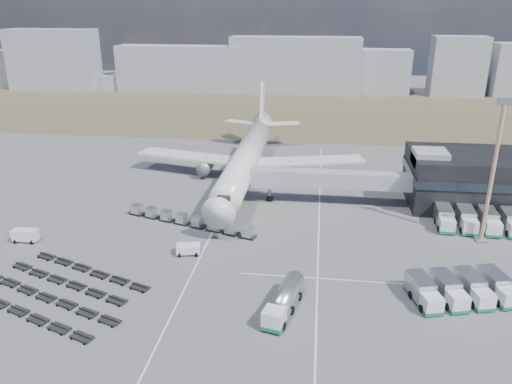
# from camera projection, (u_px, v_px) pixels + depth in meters

# --- Properties ---
(ground) EXTENTS (420.00, 420.00, 0.00)m
(ground) POSITION_uv_depth(u_px,v_px,m) (218.00, 246.00, 80.04)
(ground) COLOR #565659
(ground) RESTS_ON ground
(grass_strip) EXTENTS (420.00, 90.00, 0.01)m
(grass_strip) POSITION_uv_depth(u_px,v_px,m) (278.00, 110.00, 182.00)
(grass_strip) COLOR #4D422E
(grass_strip) RESTS_ON ground
(lane_markings) EXTENTS (47.12, 110.00, 0.01)m
(lane_markings) POSITION_uv_depth(u_px,v_px,m) (280.00, 241.00, 81.65)
(lane_markings) COLOR silver
(lane_markings) RESTS_ON ground
(terminal) EXTENTS (30.40, 16.40, 11.00)m
(terminal) POSITION_uv_depth(u_px,v_px,m) (489.00, 179.00, 94.66)
(terminal) COLOR black
(terminal) RESTS_ON ground
(jet_bridge) EXTENTS (30.30, 3.80, 7.05)m
(jet_bridge) POSITION_uv_depth(u_px,v_px,m) (320.00, 179.00, 95.27)
(jet_bridge) COLOR #939399
(jet_bridge) RESTS_ON ground
(airliner) EXTENTS (51.59, 64.53, 17.62)m
(airliner) POSITION_uv_depth(u_px,v_px,m) (247.00, 157.00, 108.17)
(airliner) COLOR silver
(airliner) RESTS_ON ground
(skyline) EXTENTS (303.94, 22.39, 25.95)m
(skyline) POSITION_uv_depth(u_px,v_px,m) (257.00, 69.00, 215.39)
(skyline) COLOR #9597A3
(skyline) RESTS_ON ground
(fuel_tanker) EXTENTS (4.87, 10.41, 3.26)m
(fuel_tanker) POSITION_uv_depth(u_px,v_px,m) (284.00, 301.00, 62.50)
(fuel_tanker) COLOR silver
(fuel_tanker) RESTS_ON ground
(pushback_tug) EXTENTS (3.95, 2.70, 1.60)m
(pushback_tug) POSITION_uv_depth(u_px,v_px,m) (188.00, 249.00, 77.25)
(pushback_tug) COLOR silver
(pushback_tug) RESTS_ON ground
(utility_van) EXTENTS (4.02, 1.93, 2.14)m
(utility_van) POSITION_uv_depth(u_px,v_px,m) (25.00, 236.00, 81.16)
(utility_van) COLOR silver
(utility_van) RESTS_ON ground
(catering_truck) EXTENTS (4.19, 6.75, 2.89)m
(catering_truck) POSITION_uv_depth(u_px,v_px,m) (251.00, 175.00, 108.38)
(catering_truck) COLOR silver
(catering_truck) RESTS_ON ground
(service_trucks_near) EXTENTS (14.11, 10.03, 2.83)m
(service_trucks_near) POSITION_uv_depth(u_px,v_px,m) (461.00, 289.00, 65.15)
(service_trucks_near) COLOR silver
(service_trucks_near) RESTS_ON ground
(service_trucks_far) EXTENTS (13.87, 8.10, 3.01)m
(service_trucks_far) POSITION_uv_depth(u_px,v_px,m) (478.00, 220.00, 85.53)
(service_trucks_far) COLOR silver
(service_trucks_far) RESTS_ON ground
(uld_row) EXTENTS (24.68, 9.41, 1.72)m
(uld_row) POSITION_uv_depth(u_px,v_px,m) (190.00, 220.00, 87.03)
(uld_row) COLOR black
(uld_row) RESTS_ON ground
(baggage_dollies) EXTENTS (27.07, 20.73, 0.66)m
(baggage_dollies) POSITION_uv_depth(u_px,v_px,m) (54.00, 289.00, 67.34)
(baggage_dollies) COLOR black
(baggage_dollies) RESTS_ON ground
(floodlight_mast) EXTENTS (2.22, 1.81, 23.43)m
(floodlight_mast) POSITION_uv_depth(u_px,v_px,m) (493.00, 173.00, 77.66)
(floodlight_mast) COLOR #A93F1B
(floodlight_mast) RESTS_ON ground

